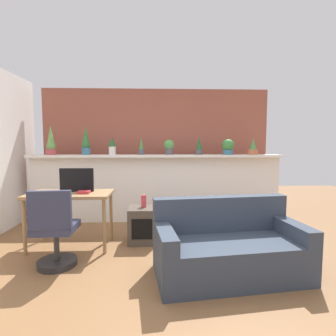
# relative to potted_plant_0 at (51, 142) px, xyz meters

# --- Properties ---
(ground_plane) EXTENTS (12.00, 12.00, 0.00)m
(ground_plane) POSITION_rel_potted_plant_0_xyz_m (1.84, -1.93, -1.44)
(ground_plane) COLOR brown
(divider_wall) EXTENTS (4.47, 0.16, 1.18)m
(divider_wall) POSITION_rel_potted_plant_0_xyz_m (1.84, 0.07, -0.85)
(divider_wall) COLOR white
(divider_wall) RESTS_ON ground
(plant_shelf) EXTENTS (4.47, 0.39, 0.04)m
(plant_shelf) POSITION_rel_potted_plant_0_xyz_m (1.84, 0.03, -0.24)
(plant_shelf) COLOR white
(plant_shelf) RESTS_ON divider_wall
(brick_wall_behind) EXTENTS (4.47, 0.10, 2.50)m
(brick_wall_behind) POSITION_rel_potted_plant_0_xyz_m (1.84, 0.67, -0.19)
(brick_wall_behind) COLOR #9E5442
(brick_wall_behind) RESTS_ON ground
(potted_plant_0) EXTENTS (0.16, 0.16, 0.51)m
(potted_plant_0) POSITION_rel_potted_plant_0_xyz_m (0.00, 0.00, 0.00)
(potted_plant_0) COLOR #B7474C
(potted_plant_0) RESTS_ON plant_shelf
(potted_plant_1) EXTENTS (0.15, 0.15, 0.51)m
(potted_plant_1) POSITION_rel_potted_plant_0_xyz_m (0.59, 0.05, -0.00)
(potted_plant_1) COLOR #386B84
(potted_plant_1) RESTS_ON plant_shelf
(potted_plant_2) EXTENTS (0.13, 0.13, 0.31)m
(potted_plant_2) POSITION_rel_potted_plant_0_xyz_m (1.06, 0.04, -0.06)
(potted_plant_2) COLOR silver
(potted_plant_2) RESTS_ON plant_shelf
(potted_plant_3) EXTENTS (0.11, 0.11, 0.31)m
(potted_plant_3) POSITION_rel_potted_plant_0_xyz_m (1.57, 0.06, -0.09)
(potted_plant_3) COLOR #4C4C51
(potted_plant_3) RESTS_ON plant_shelf
(potted_plant_4) EXTENTS (0.18, 0.18, 0.27)m
(potted_plant_4) POSITION_rel_potted_plant_0_xyz_m (2.07, 0.04, -0.07)
(potted_plant_4) COLOR #4C4C51
(potted_plant_4) RESTS_ON plant_shelf
(potted_plant_5) EXTENTS (0.13, 0.13, 0.32)m
(potted_plant_5) POSITION_rel_potted_plant_0_xyz_m (2.61, 0.04, -0.08)
(potted_plant_5) COLOR #4C4C51
(potted_plant_5) RESTS_ON plant_shelf
(potted_plant_6) EXTENTS (0.22, 0.22, 0.28)m
(potted_plant_6) POSITION_rel_potted_plant_0_xyz_m (3.13, -0.01, -0.08)
(potted_plant_6) COLOR #386B84
(potted_plant_6) RESTS_ON plant_shelf
(potted_plant_7) EXTENTS (0.18, 0.18, 0.29)m
(potted_plant_7) POSITION_rel_potted_plant_0_xyz_m (3.60, 0.04, -0.10)
(potted_plant_7) COLOR #C66B42
(potted_plant_7) RESTS_ON plant_shelf
(desk) EXTENTS (1.10, 0.60, 0.75)m
(desk) POSITION_rel_potted_plant_0_xyz_m (0.68, -1.14, -0.77)
(desk) COLOR #99754C
(desk) RESTS_ON ground
(tv_monitor) EXTENTS (0.46, 0.04, 0.32)m
(tv_monitor) POSITION_rel_potted_plant_0_xyz_m (0.75, -1.06, -0.53)
(tv_monitor) COLOR black
(tv_monitor) RESTS_ON desk
(office_chair) EXTENTS (0.46, 0.46, 0.91)m
(office_chair) POSITION_rel_potted_plant_0_xyz_m (0.71, -1.77, -1.05)
(office_chair) COLOR #262628
(office_chair) RESTS_ON ground
(side_cube_shelf) EXTENTS (0.40, 0.41, 0.50)m
(side_cube_shelf) POSITION_rel_potted_plant_0_xyz_m (1.65, -1.00, -1.19)
(side_cube_shelf) COLOR #4C4238
(side_cube_shelf) RESTS_ON ground
(vase_on_shelf) EXTENTS (0.08, 0.08, 0.18)m
(vase_on_shelf) POSITION_rel_potted_plant_0_xyz_m (1.66, -0.96, -0.85)
(vase_on_shelf) COLOR #CC3D47
(vase_on_shelf) RESTS_ON side_cube_shelf
(book_on_desk) EXTENTS (0.15, 0.12, 0.04)m
(book_on_desk) POSITION_rel_potted_plant_0_xyz_m (0.89, -1.21, -0.67)
(book_on_desk) COLOR #B22D33
(book_on_desk) RESTS_ON desk
(couch) EXTENTS (1.64, 0.95, 0.80)m
(couch) POSITION_rel_potted_plant_0_xyz_m (2.62, -1.99, -1.16)
(couch) COLOR #333D4C
(couch) RESTS_ON ground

